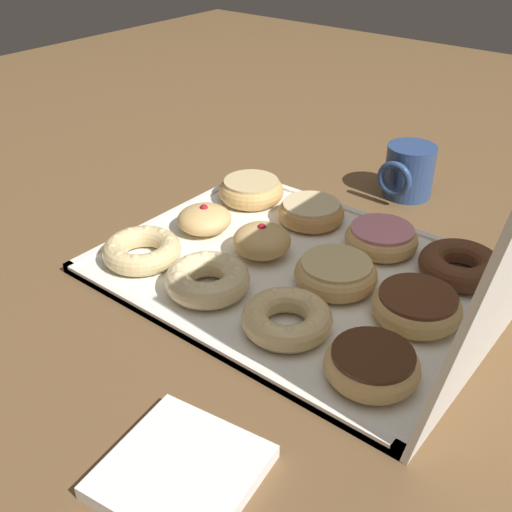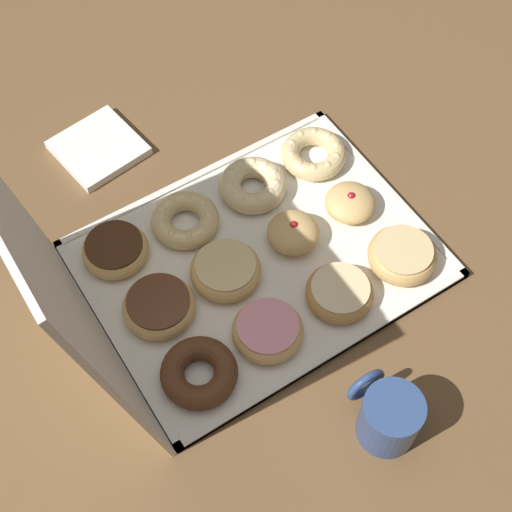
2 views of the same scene
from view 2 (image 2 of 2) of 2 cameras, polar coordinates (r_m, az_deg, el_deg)
ground_plane at (r=1.25m, az=0.20°, el=-0.45°), size 3.00×3.00×0.00m
donut_box at (r=1.25m, az=0.20°, el=-0.32°), size 0.42×0.55×0.01m
box_lid_open at (r=0.99m, az=-15.34°, el=-1.22°), size 0.42×0.08×0.50m
glazed_ring_donut_0 at (r=1.25m, az=10.98°, el=0.08°), size 0.11×0.11×0.04m
jelly_filled_donut_1 at (r=1.29m, az=7.20°, el=3.91°), size 0.09×0.09×0.05m
cruller_donut_2 at (r=1.36m, az=4.38°, el=7.71°), size 0.12×0.12×0.03m
glazed_ring_donut_3 at (r=1.20m, az=6.34°, el=-2.74°), size 0.11×0.11×0.03m
jelly_filled_donut_4 at (r=1.24m, az=2.94°, el=1.65°), size 0.09×0.09×0.05m
cruller_donut_5 at (r=1.31m, az=-0.24°, el=5.40°), size 0.12×0.12×0.04m
pink_frosted_donut_6 at (r=1.16m, az=0.89°, el=-5.63°), size 0.11×0.11×0.04m
glazed_ring_donut_7 at (r=1.21m, az=-2.33°, el=-1.04°), size 0.12×0.12×0.04m
cruller_donut_8 at (r=1.27m, az=-5.37°, el=2.73°), size 0.11×0.11×0.04m
chocolate_cake_ring_donut_9 at (r=1.13m, az=-4.32°, el=-8.78°), size 0.12×0.12×0.04m
chocolate_frosted_donut_10 at (r=1.18m, az=-7.22°, el=-3.93°), size 0.12×0.12×0.04m
chocolate_frosted_donut_11 at (r=1.25m, az=-10.58°, el=0.48°), size 0.11×0.11×0.04m
coffee_mug at (r=1.10m, az=10.06°, el=-11.74°), size 0.11×0.09×0.09m
napkin_stack at (r=1.42m, az=-11.80°, el=7.99°), size 0.16×0.16×0.02m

